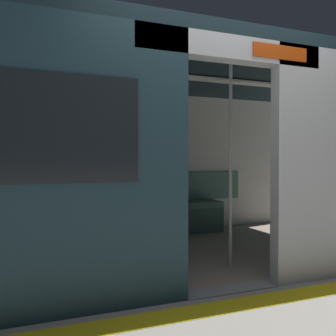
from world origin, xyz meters
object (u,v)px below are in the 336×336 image
(bench_seat, at_px, (144,212))
(grab_pole_door, at_px, (167,165))
(handbag, at_px, (163,197))
(book, at_px, (115,204))
(person_seated, at_px, (139,190))
(train_car, at_px, (170,126))
(grab_pole_far, at_px, (230,165))

(bench_seat, bearing_deg, grab_pole_door, 78.54)
(handbag, relative_size, book, 1.18)
(bench_seat, xyz_separation_m, handbag, (-0.31, -0.04, 0.20))
(person_seated, height_order, book, person_seated)
(book, height_order, grab_pole_door, grab_pole_door)
(book, distance_m, grab_pole_door, 2.00)
(train_car, height_order, grab_pole_far, train_car)
(grab_pole_door, height_order, grab_pole_far, same)
(train_car, distance_m, book, 1.61)
(person_seated, relative_size, book, 5.46)
(train_car, height_order, bench_seat, train_car)
(bench_seat, bearing_deg, person_seated, 26.80)
(person_seated, xyz_separation_m, grab_pole_far, (-0.48, 1.72, 0.38))
(bench_seat, height_order, grab_pole_door, grab_pole_door)
(train_car, bearing_deg, grab_pole_far, 123.50)
(handbag, bearing_deg, grab_pole_door, 69.97)
(grab_pole_door, xyz_separation_m, grab_pole_far, (-0.75, -0.09, 0.00))
(handbag, height_order, book, handbag)
(handbag, bearing_deg, book, -1.27)
(handbag, height_order, grab_pole_far, grab_pole_far)
(book, bearing_deg, grab_pole_far, 143.52)
(person_seated, distance_m, grab_pole_far, 1.83)
(person_seated, relative_size, grab_pole_far, 0.56)
(book, xyz_separation_m, grab_pole_far, (-0.81, 1.82, 0.58))
(grab_pole_far, bearing_deg, grab_pole_door, 6.77)
(book, distance_m, grab_pole_far, 2.08)
(handbag, distance_m, grab_pole_door, 2.08)
(handbag, relative_size, grab_pole_door, 0.12)
(person_seated, bearing_deg, book, -17.66)
(train_car, xyz_separation_m, book, (0.38, -1.18, -1.03))
(handbag, distance_m, grab_pole_far, 1.88)
(handbag, bearing_deg, grab_pole_far, 92.00)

